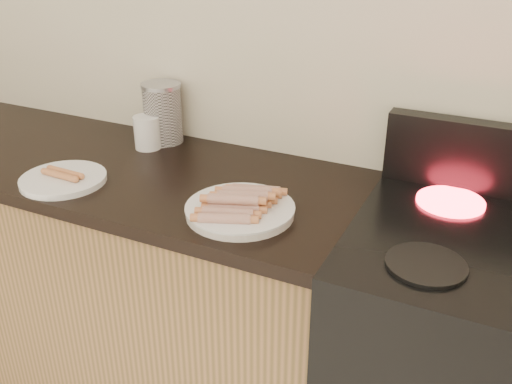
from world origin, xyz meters
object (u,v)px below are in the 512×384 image
at_px(main_plate, 240,211).
at_px(side_plate, 63,179).
at_px(mug, 147,132).
at_px(canister, 163,113).

xyz_separation_m(main_plate, side_plate, (-0.56, -0.05, -0.00)).
distance_m(main_plate, side_plate, 0.56).
bearing_deg(main_plate, side_plate, -175.01).
bearing_deg(side_plate, mug, 79.04).
xyz_separation_m(canister, mug, (-0.02, -0.07, -0.05)).
distance_m(side_plate, canister, 0.43).
bearing_deg(mug, canister, 77.77).
bearing_deg(mug, side_plate, -100.96).
relative_size(main_plate, canister, 1.39).
distance_m(side_plate, mug, 0.35).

